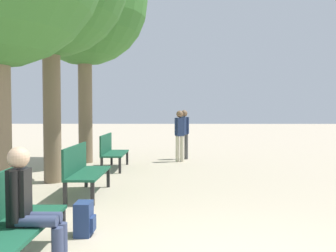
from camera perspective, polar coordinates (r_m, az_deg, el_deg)
bench_row_0 at (r=4.16m, az=-23.39°, el=-12.53°), size 0.54×1.58×0.93m
bench_row_1 at (r=7.09m, az=-12.85°, el=-6.23°), size 0.54×1.58×0.93m
bench_row_2 at (r=10.16m, az=-8.65°, el=-3.59°), size 0.54×1.58×0.93m
tree_row_2 at (r=11.89m, az=-12.63°, el=17.85°), size 3.75×3.75×6.65m
person_seated at (r=4.02m, az=-20.25°, el=-11.04°), size 0.56×0.32×1.21m
backpack at (r=4.95m, az=-12.65°, el=-13.65°), size 0.24×0.29×0.42m
pedestrian_near at (r=11.99m, az=2.47°, el=-0.78°), size 0.32×0.28×1.58m
pedestrian_mid at (r=11.39m, az=1.80°, el=-0.99°), size 0.32×0.26×1.56m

